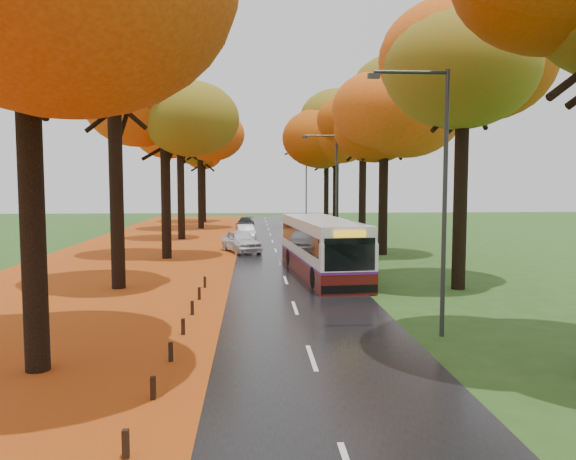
{
  "coord_description": "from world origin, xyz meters",
  "views": [
    {
      "loc": [
        -1.53,
        -8.48,
        4.66
      ],
      "look_at": [
        0.0,
        16.16,
        2.6
      ],
      "focal_mm": 35.0,
      "sensor_mm": 36.0,
      "label": 1
    }
  ],
  "objects": [
    {
      "name": "bollard_row",
      "position": [
        -3.7,
        4.7,
        0.26
      ],
      "size": [
        0.11,
        23.51,
        0.52
      ],
      "color": "black",
      "rests_on": "ground"
    },
    {
      "name": "streetlamp_mid",
      "position": [
        3.95,
        30.0,
        4.71
      ],
      "size": [
        2.45,
        0.18,
        8.0
      ],
      "color": "#333538",
      "rests_on": "ground"
    },
    {
      "name": "streetlamp_near",
      "position": [
        3.95,
        8.0,
        4.71
      ],
      "size": [
        2.45,
        0.18,
        8.0
      ],
      "color": "#333538",
      "rests_on": "ground"
    },
    {
      "name": "centre_line",
      "position": [
        0.0,
        25.0,
        0.04
      ],
      "size": [
        0.12,
        90.0,
        0.01
      ],
      "primitive_type": "cube",
      "color": "silver",
      "rests_on": "road"
    },
    {
      "name": "trees_left",
      "position": [
        -7.18,
        27.06,
        9.53
      ],
      "size": [
        9.2,
        74.0,
        13.88
      ],
      "color": "black",
      "rests_on": "ground"
    },
    {
      "name": "car_silver",
      "position": [
        -2.17,
        37.23,
        0.67
      ],
      "size": [
        1.82,
        3.97,
        1.26
      ],
      "primitive_type": "imported",
      "rotation": [
        0.0,
        0.0,
        0.13
      ],
      "color": "#B0B3B9",
      "rests_on": "road"
    },
    {
      "name": "streetlamp_far",
      "position": [
        3.95,
        52.0,
        4.71
      ],
      "size": [
        2.45,
        0.18,
        8.0
      ],
      "color": "#333538",
      "rests_on": "ground"
    },
    {
      "name": "car_white",
      "position": [
        -2.35,
        29.19,
        0.79
      ],
      "size": [
        3.15,
        4.72,
        1.49
      ],
      "primitive_type": "imported",
      "rotation": [
        0.0,
        0.0,
        0.35
      ],
      "color": "silver",
      "rests_on": "road"
    },
    {
      "name": "leaf_drift",
      "position": [
        -3.05,
        25.0,
        0.04
      ],
      "size": [
        0.9,
        90.0,
        0.01
      ],
      "primitive_type": "cube",
      "color": "#B54312",
      "rests_on": "road"
    },
    {
      "name": "leaf_verge",
      "position": [
        -9.0,
        25.0,
        0.01
      ],
      "size": [
        12.0,
        90.0,
        0.02
      ],
      "primitive_type": "cube",
      "color": "#8C3B0C",
      "rests_on": "ground"
    },
    {
      "name": "bus",
      "position": [
        1.9,
        19.4,
        1.52
      ],
      "size": [
        3.47,
        10.92,
        2.83
      ],
      "rotation": [
        0.0,
        0.0,
        0.1
      ],
      "color": "#4D100C",
      "rests_on": "road"
    },
    {
      "name": "trees_right",
      "position": [
        7.19,
        26.91,
        9.69
      ],
      "size": [
        9.3,
        74.2,
        13.96
      ],
      "color": "black",
      "rests_on": "ground"
    },
    {
      "name": "road",
      "position": [
        0.0,
        25.0,
        0.02
      ],
      "size": [
        6.5,
        90.0,
        0.04
      ],
      "primitive_type": "cube",
      "color": "black",
      "rests_on": "ground"
    },
    {
      "name": "car_dark",
      "position": [
        -2.35,
        48.95,
        0.6
      ],
      "size": [
        1.99,
        4.02,
        1.12
      ],
      "primitive_type": "imported",
      "rotation": [
        0.0,
        0.0,
        -0.11
      ],
      "color": "black",
      "rests_on": "road"
    }
  ]
}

